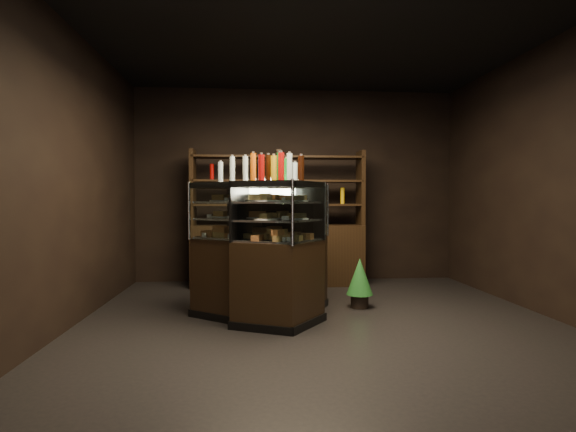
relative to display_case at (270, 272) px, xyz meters
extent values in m
plane|color=black|center=(0.51, -0.25, -0.49)|extent=(5.00, 5.00, 0.00)
cube|color=black|center=(0.51, 2.25, 1.01)|extent=(5.00, 0.02, 3.00)
cube|color=black|center=(0.51, -2.75, 1.01)|extent=(5.00, 0.02, 3.00)
cube|color=black|center=(3.01, -0.25, 1.01)|extent=(0.02, 5.00, 3.00)
cube|color=black|center=(-1.99, -0.25, 1.01)|extent=(0.02, 5.00, 3.00)
cube|color=black|center=(0.51, -0.25, 2.51)|extent=(5.00, 5.00, 0.02)
cube|color=black|center=(0.15, 0.04, -0.06)|extent=(1.13, 1.46, 0.85)
cube|color=black|center=(0.15, 0.04, -0.45)|extent=(1.16, 1.50, 0.08)
cube|color=black|center=(0.15, 0.04, 0.94)|extent=(1.13, 1.46, 0.06)
cube|color=silver|center=(0.15, 0.04, 0.37)|extent=(1.06, 1.39, 0.02)
cube|color=silver|center=(0.15, 0.04, 0.57)|extent=(1.06, 1.39, 0.02)
cube|color=silver|center=(0.15, 0.04, 0.75)|extent=(1.06, 1.39, 0.02)
cube|color=white|center=(0.45, -0.10, 0.66)|extent=(0.54, 1.19, 0.60)
cylinder|color=silver|center=(0.71, 0.50, 0.66)|extent=(0.03, 0.03, 0.62)
cylinder|color=silver|center=(0.18, -0.69, 0.66)|extent=(0.03, 0.03, 0.62)
cube|color=black|center=(-0.15, -0.04, -0.06)|extent=(1.44, 1.30, 0.85)
cube|color=black|center=(-0.15, -0.04, -0.45)|extent=(1.48, 1.34, 0.08)
cube|color=black|center=(-0.15, -0.04, 0.94)|extent=(1.44, 1.30, 0.06)
cube|color=silver|center=(-0.15, -0.04, 0.37)|extent=(1.36, 1.23, 0.02)
cube|color=silver|center=(-0.15, -0.04, 0.57)|extent=(1.36, 1.23, 0.02)
cube|color=silver|center=(-0.15, -0.04, 0.75)|extent=(1.36, 1.23, 0.02)
cube|color=white|center=(-0.35, -0.31, 0.66)|extent=(1.05, 0.79, 0.60)
cylinder|color=silver|center=(0.18, -0.69, 0.66)|extent=(0.03, 0.03, 0.62)
cylinder|color=silver|center=(-0.87, 0.09, 0.66)|extent=(0.03, 0.03, 0.62)
cube|color=#C27F45|center=(-0.05, -0.47, 0.41)|extent=(0.16, 0.20, 0.06)
cube|color=#C27F45|center=(0.03, -0.31, 0.41)|extent=(0.16, 0.20, 0.06)
cube|color=#C27F45|center=(0.10, -0.14, 0.41)|extent=(0.16, 0.20, 0.06)
cube|color=#C27F45|center=(0.18, 0.03, 0.41)|extent=(0.16, 0.20, 0.06)
cube|color=#C27F45|center=(0.25, 0.19, 0.41)|extent=(0.16, 0.20, 0.06)
cube|color=#C27F45|center=(0.33, 0.36, 0.41)|extent=(0.16, 0.20, 0.06)
cube|color=#C27F45|center=(0.40, 0.53, 0.41)|extent=(0.16, 0.20, 0.06)
cylinder|color=white|center=(-0.05, -0.41, 0.59)|extent=(0.24, 0.24, 0.02)
cube|color=#C27F45|center=(-0.05, -0.41, 0.63)|extent=(0.15, 0.19, 0.05)
cylinder|color=white|center=(0.05, -0.19, 0.59)|extent=(0.24, 0.24, 0.02)
cube|color=#C27F45|center=(0.05, -0.19, 0.63)|extent=(0.15, 0.19, 0.05)
cylinder|color=white|center=(0.15, 0.04, 0.59)|extent=(0.24, 0.24, 0.02)
cube|color=#C27F45|center=(0.15, 0.04, 0.63)|extent=(0.15, 0.19, 0.05)
cylinder|color=white|center=(0.25, 0.27, 0.59)|extent=(0.24, 0.24, 0.02)
cube|color=#C27F45|center=(0.25, 0.27, 0.63)|extent=(0.15, 0.19, 0.05)
cylinder|color=white|center=(0.35, 0.49, 0.59)|extent=(0.24, 0.24, 0.02)
cube|color=#C27F45|center=(0.35, 0.49, 0.63)|extent=(0.15, 0.19, 0.05)
cylinder|color=white|center=(-0.05, -0.41, 0.77)|extent=(0.24, 0.24, 0.02)
cube|color=#C27F45|center=(-0.05, -0.41, 0.81)|extent=(0.15, 0.19, 0.05)
cylinder|color=white|center=(0.05, -0.19, 0.77)|extent=(0.24, 0.24, 0.02)
cube|color=#C27F45|center=(0.05, -0.19, 0.81)|extent=(0.15, 0.19, 0.05)
cylinder|color=white|center=(0.15, 0.04, 0.77)|extent=(0.24, 0.24, 0.02)
cube|color=#C27F45|center=(0.15, 0.04, 0.81)|extent=(0.15, 0.19, 0.05)
cylinder|color=white|center=(0.25, 0.27, 0.77)|extent=(0.24, 0.24, 0.02)
cube|color=#C27F45|center=(0.25, 0.27, 0.81)|extent=(0.15, 0.19, 0.05)
cylinder|color=white|center=(0.35, 0.49, 0.77)|extent=(0.24, 0.24, 0.02)
cube|color=#C27F45|center=(0.35, 0.49, 0.81)|extent=(0.15, 0.19, 0.05)
cube|color=#C27F45|center=(-0.61, 0.26, 0.41)|extent=(0.20, 0.18, 0.06)
cube|color=#C27F45|center=(-0.46, 0.16, 0.41)|extent=(0.20, 0.18, 0.06)
cube|color=#C27F45|center=(-0.31, 0.05, 0.41)|extent=(0.20, 0.18, 0.06)
cube|color=#C27F45|center=(-0.17, -0.06, 0.41)|extent=(0.20, 0.18, 0.06)
cube|color=#C27F45|center=(-0.02, -0.17, 0.41)|extent=(0.20, 0.18, 0.06)
cube|color=#C27F45|center=(0.13, -0.28, 0.41)|extent=(0.20, 0.18, 0.06)
cube|color=#C27F45|center=(0.27, -0.39, 0.41)|extent=(0.20, 0.18, 0.06)
cylinder|color=white|center=(-0.55, 0.26, 0.59)|extent=(0.24, 0.24, 0.02)
cube|color=#C27F45|center=(-0.55, 0.26, 0.63)|extent=(0.19, 0.17, 0.05)
cylinder|color=white|center=(-0.35, 0.11, 0.59)|extent=(0.24, 0.24, 0.02)
cube|color=#C27F45|center=(-0.35, 0.11, 0.63)|extent=(0.19, 0.17, 0.05)
cylinder|color=white|center=(-0.15, -0.04, 0.59)|extent=(0.24, 0.24, 0.02)
cube|color=#C27F45|center=(-0.15, -0.04, 0.63)|extent=(0.19, 0.17, 0.05)
cylinder|color=white|center=(0.05, -0.19, 0.59)|extent=(0.24, 0.24, 0.02)
cube|color=#C27F45|center=(0.05, -0.19, 0.63)|extent=(0.19, 0.17, 0.05)
cylinder|color=white|center=(0.25, -0.33, 0.59)|extent=(0.24, 0.24, 0.02)
cube|color=#C27F45|center=(0.25, -0.33, 0.63)|extent=(0.19, 0.17, 0.05)
cylinder|color=white|center=(-0.55, 0.26, 0.77)|extent=(0.24, 0.24, 0.02)
cube|color=#C27F45|center=(-0.55, 0.26, 0.81)|extent=(0.19, 0.17, 0.05)
cylinder|color=white|center=(-0.35, 0.11, 0.77)|extent=(0.24, 0.24, 0.02)
cube|color=#C27F45|center=(-0.35, 0.11, 0.81)|extent=(0.19, 0.17, 0.05)
cylinder|color=white|center=(-0.15, -0.04, 0.77)|extent=(0.24, 0.24, 0.02)
cube|color=#C27F45|center=(-0.15, -0.04, 0.81)|extent=(0.19, 0.17, 0.05)
cylinder|color=white|center=(0.05, -0.19, 0.77)|extent=(0.24, 0.24, 0.02)
cube|color=#C27F45|center=(0.05, -0.19, 0.81)|extent=(0.19, 0.17, 0.05)
cylinder|color=white|center=(0.25, -0.33, 0.77)|extent=(0.24, 0.24, 0.02)
cube|color=#C27F45|center=(0.25, -0.33, 0.81)|extent=(0.19, 0.17, 0.05)
cylinder|color=yellow|center=(-0.08, -0.46, 1.11)|extent=(0.06, 0.06, 0.28)
cylinder|color=silver|center=(-0.08, -0.46, 1.26)|extent=(0.03, 0.03, 0.02)
cylinder|color=#0F38B2|center=(0.00, -0.29, 1.11)|extent=(0.06, 0.06, 0.28)
cylinder|color=silver|center=(0.00, -0.29, 1.26)|extent=(0.03, 0.03, 0.02)
cylinder|color=#D8590A|center=(0.07, -0.13, 1.11)|extent=(0.06, 0.06, 0.28)
cylinder|color=silver|center=(0.07, -0.13, 1.26)|extent=(0.03, 0.03, 0.02)
cylinder|color=black|center=(0.15, 0.04, 1.11)|extent=(0.06, 0.06, 0.28)
cylinder|color=silver|center=(0.15, 0.04, 1.26)|extent=(0.03, 0.03, 0.02)
cylinder|color=#147223|center=(0.22, 0.21, 1.11)|extent=(0.06, 0.06, 0.28)
cylinder|color=silver|center=(0.22, 0.21, 1.26)|extent=(0.03, 0.03, 0.02)
cylinder|color=silver|center=(0.30, 0.37, 1.11)|extent=(0.06, 0.06, 0.28)
cylinder|color=silver|center=(0.30, 0.37, 1.26)|extent=(0.03, 0.03, 0.02)
cylinder|color=#B20C0A|center=(0.37, 0.54, 1.11)|extent=(0.06, 0.06, 0.28)
cylinder|color=silver|center=(0.37, 0.54, 1.26)|extent=(0.03, 0.03, 0.02)
cylinder|color=yellow|center=(-0.59, 0.29, 1.11)|extent=(0.06, 0.06, 0.28)
cylinder|color=silver|center=(-0.59, 0.29, 1.26)|extent=(0.03, 0.03, 0.02)
cylinder|color=#0F38B2|center=(-0.44, 0.18, 1.11)|extent=(0.06, 0.06, 0.28)
cylinder|color=silver|center=(-0.44, 0.18, 1.26)|extent=(0.03, 0.03, 0.02)
cylinder|color=#D8590A|center=(-0.29, 0.07, 1.11)|extent=(0.06, 0.06, 0.28)
cylinder|color=silver|center=(-0.29, 0.07, 1.26)|extent=(0.03, 0.03, 0.02)
cylinder|color=black|center=(-0.15, -0.04, 1.11)|extent=(0.06, 0.06, 0.28)
cylinder|color=silver|center=(-0.15, -0.04, 1.26)|extent=(0.03, 0.03, 0.02)
cylinder|color=#147223|center=(0.00, -0.15, 1.11)|extent=(0.06, 0.06, 0.28)
cylinder|color=silver|center=(0.00, -0.15, 1.26)|extent=(0.03, 0.03, 0.02)
cylinder|color=silver|center=(0.14, -0.26, 1.11)|extent=(0.06, 0.06, 0.28)
cylinder|color=silver|center=(0.14, -0.26, 1.26)|extent=(0.03, 0.03, 0.02)
cylinder|color=#B20C0A|center=(0.29, -0.36, 1.11)|extent=(0.06, 0.06, 0.28)
cylinder|color=silver|center=(0.29, -0.36, 1.26)|extent=(0.03, 0.03, 0.02)
cylinder|color=black|center=(1.07, 0.36, -0.41)|extent=(0.21, 0.21, 0.16)
cone|color=#1A5B20|center=(1.07, 0.36, -0.12)|extent=(0.31, 0.31, 0.43)
cone|color=#1A5B20|center=(1.07, 0.36, 0.02)|extent=(0.24, 0.24, 0.30)
cube|color=black|center=(0.19, 1.80, -0.04)|extent=(2.54, 0.43, 0.90)
cube|color=black|center=(-1.05, 1.81, 0.96)|extent=(0.06, 0.38, 1.10)
cube|color=black|center=(0.19, 1.80, 0.96)|extent=(0.06, 0.38, 1.10)
cube|color=black|center=(1.43, 1.80, 0.96)|extent=(0.06, 0.38, 1.10)
cube|color=black|center=(0.19, 1.80, 0.71)|extent=(2.49, 0.38, 0.03)
cube|color=black|center=(0.19, 1.80, 1.06)|extent=(2.49, 0.38, 0.03)
cube|color=black|center=(0.19, 1.80, 1.41)|extent=(2.49, 0.38, 0.03)
cylinder|color=yellow|center=(-0.77, 1.81, 0.84)|extent=(0.06, 0.06, 0.22)
cylinder|color=#0F38B2|center=(-0.29, 1.81, 0.84)|extent=(0.06, 0.06, 0.22)
cylinder|color=#D8590A|center=(0.19, 1.80, 0.84)|extent=(0.06, 0.06, 0.22)
cylinder|color=black|center=(0.68, 1.80, 0.84)|extent=(0.06, 0.06, 0.22)
cylinder|color=#147223|center=(1.16, 1.80, 0.84)|extent=(0.06, 0.06, 0.22)
camera|label=1|loc=(-0.20, -4.81, 0.78)|focal=28.00mm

